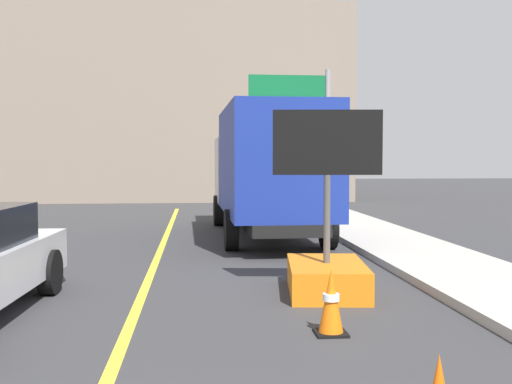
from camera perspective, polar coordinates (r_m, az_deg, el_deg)
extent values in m
cube|color=yellow|center=(6.85, -12.40, -13.78)|extent=(0.14, 36.00, 0.01)
cube|color=orange|center=(9.21, 6.58, -7.94)|extent=(1.29, 1.91, 0.45)
cylinder|color=#4C4C4C|center=(9.08, 6.61, -2.51)|extent=(0.10, 0.10, 1.30)
cube|color=black|center=(9.04, 6.65, 4.60)|extent=(1.60, 0.26, 0.95)
sphere|color=yellow|center=(9.17, 10.06, 4.55)|extent=(0.09, 0.09, 0.09)
sphere|color=yellow|center=(9.12, 8.19, 4.58)|extent=(0.09, 0.09, 0.09)
sphere|color=yellow|center=(9.09, 6.31, 4.60)|extent=(0.09, 0.09, 0.09)
sphere|color=yellow|center=(9.07, 4.41, 4.61)|extent=(0.09, 0.09, 0.09)
sphere|color=yellow|center=(9.06, 3.34, 5.75)|extent=(0.09, 0.09, 0.09)
sphere|color=yellow|center=(9.05, 3.33, 3.48)|extent=(0.09, 0.09, 0.09)
cube|color=black|center=(15.73, 0.94, -2.05)|extent=(1.73, 7.90, 0.25)
cube|color=silver|center=(18.49, -0.21, 2.05)|extent=(2.29, 2.25, 1.90)
cube|color=navy|center=(14.47, 1.57, 2.91)|extent=(2.35, 5.39, 2.48)
cylinder|color=black|center=(18.30, -3.50, -1.73)|extent=(0.30, 0.91, 0.90)
cylinder|color=black|center=(18.54, 3.14, -1.66)|extent=(0.30, 0.91, 0.90)
cylinder|color=black|center=(13.30, -2.32, -3.54)|extent=(0.30, 0.91, 0.90)
cylinder|color=black|center=(13.63, 6.74, -3.39)|extent=(0.30, 0.91, 0.90)
cylinder|color=black|center=(9.52, -18.63, -7.08)|extent=(0.25, 0.67, 0.66)
cylinder|color=gray|center=(21.01, 6.67, 4.47)|extent=(0.18, 0.18, 5.00)
cube|color=#0F6033|center=(20.85, 2.90, 9.04)|extent=(2.60, 0.09, 1.30)
cube|color=white|center=(20.89, 2.88, 9.03)|extent=(1.82, 0.03, 0.18)
cube|color=gray|center=(31.23, -8.34, 7.84)|extent=(17.63, 6.67, 9.18)
cube|color=black|center=(7.16, 6.97, -12.88)|extent=(0.36, 0.36, 0.03)
cone|color=orange|center=(7.07, 6.99, -9.96)|extent=(0.28, 0.28, 0.72)
cylinder|color=white|center=(7.06, 6.99, -9.68)|extent=(0.19, 0.19, 0.08)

